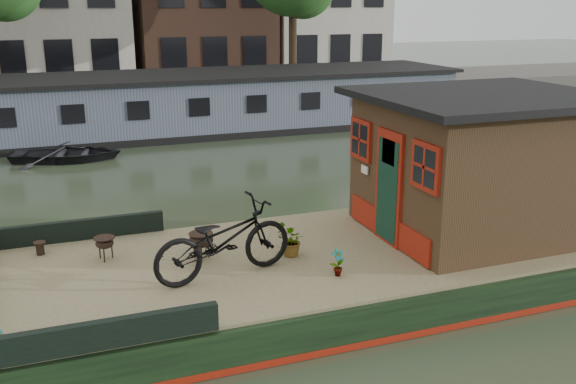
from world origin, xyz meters
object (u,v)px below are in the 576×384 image
object	(u,v)px
cabin	(480,162)
brazier_rear	(105,248)
bicycle	(223,240)
potted_plant_a	(338,262)
dinghy	(66,149)
brazier_front	(201,246)

from	to	relation	value
cabin	brazier_rear	xyz separation A→B (m)	(-6.27, 0.85, -1.04)
cabin	bicycle	xyz separation A→B (m)	(-4.69, -0.41, -0.66)
bicycle	potted_plant_a	bearing A→B (deg)	-121.77
brazier_rear	dinghy	world-z (taller)	brazier_rear
bicycle	brazier_rear	bearing A→B (deg)	40.02
brazier_front	dinghy	bearing A→B (deg)	98.95
brazier_rear	dinghy	size ratio (longest dim) A/B	0.12
brazier_front	dinghy	world-z (taller)	brazier_front
bicycle	brazier_front	size ratio (longest dim) A/B	4.97
cabin	potted_plant_a	xyz separation A→B (m)	(-3.13, -1.00, -1.02)
brazier_front	dinghy	size ratio (longest dim) A/B	0.14
dinghy	cabin	bearing A→B (deg)	-136.12
brazier_rear	dinghy	bearing A→B (deg)	91.41
brazier_front	brazier_rear	world-z (taller)	brazier_front
brazier_rear	cabin	bearing A→B (deg)	-7.72
potted_plant_a	brazier_front	xyz separation A→B (m)	(-1.73, 1.34, 0.01)
bicycle	brazier_rear	world-z (taller)	bicycle
potted_plant_a	bicycle	bearing A→B (deg)	159.53
brazier_front	brazier_rear	distance (m)	1.50
bicycle	brazier_rear	size ratio (longest dim) A/B	5.80
cabin	bicycle	size ratio (longest dim) A/B	1.85
dinghy	brazier_rear	bearing A→B (deg)	-165.60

